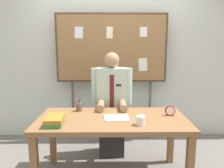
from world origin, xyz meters
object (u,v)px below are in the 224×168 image
bulletin_board (111,50)px  coffee_mug (141,121)px  pen_holder (79,107)px  open_notebook (117,118)px  book_stack (55,120)px  desk_clock (170,111)px  person (112,108)px  desk (112,125)px

bulletin_board → coffee_mug: (0.28, -1.31, -0.68)m
coffee_mug → pen_holder: 0.84m
open_notebook → book_stack: bearing=-165.2°
open_notebook → desk_clock: desk_clock is taller
bulletin_board → coffee_mug: 1.50m
person → open_notebook: size_ratio=5.30×
desk_clock → coffee_mug: bearing=-141.3°
person → desk_clock: size_ratio=12.41×
desk → coffee_mug: 0.39m
desk_clock → bulletin_board: bearing=123.5°
book_stack → open_notebook: 0.66m
open_notebook → pen_holder: pen_holder is taller
coffee_mug → open_notebook: bearing=138.8°
desk_clock → pen_holder: 1.08m
bulletin_board → desk_clock: (0.66, -1.00, -0.67)m
book_stack → open_notebook: book_stack is taller
person → open_notebook: 0.61m
pen_holder → desk: bearing=-32.9°
desk → book_stack: bearing=-162.3°
book_stack → open_notebook: (0.64, 0.17, -0.04)m
desk_clock → pen_holder: (-1.07, 0.18, -0.00)m
person → desk: bearing=-90.0°
bulletin_board → open_notebook: size_ratio=7.40×
bulletin_board → person: bearing=-90.0°
person → coffee_mug: (0.28, -0.81, 0.11)m
desk → coffee_mug: bearing=-38.5°
desk_clock → book_stack: bearing=-168.0°
bulletin_board → book_stack: 1.56m
desk → book_stack: 0.63m
desk → bulletin_board: 1.35m
open_notebook → coffee_mug: bearing=-41.2°
book_stack → bulletin_board: bearing=65.1°
book_stack → coffee_mug: coffee_mug is taller
bulletin_board → book_stack: bulletin_board is taller
desk → person: person is taller
bulletin_board → pen_holder: bearing=-116.2°
desk → open_notebook: bearing=-22.4°
open_notebook → bulletin_board: bearing=92.5°
desk → book_stack: size_ratio=5.56×
desk → coffee_mug: coffee_mug is taller
book_stack → coffee_mug: size_ratio=3.11×
book_stack → pen_holder: (0.19, 0.45, 0.01)m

